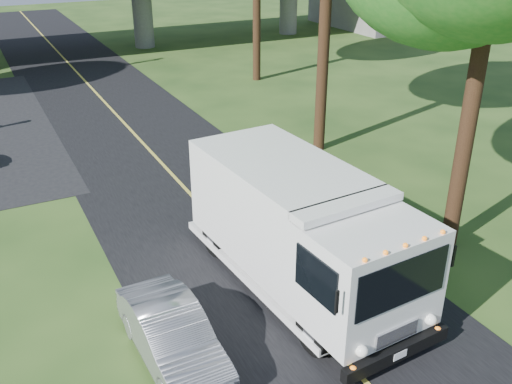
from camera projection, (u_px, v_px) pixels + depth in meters
ground at (303, 316)px, 13.41m from camera, size 120.00×120.00×0.00m
road at (165, 167)px, 21.44m from camera, size 7.00×90.00×0.02m
lane_line at (165, 167)px, 21.43m from camera, size 0.12×90.00×0.01m
step_van at (299, 226)px, 13.89m from camera, size 3.18×7.52×3.09m
silver_sedan at (173, 336)px, 11.83m from camera, size 1.45×3.80×1.24m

